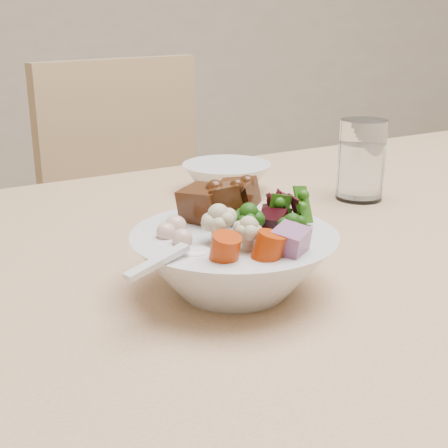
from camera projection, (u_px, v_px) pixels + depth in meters
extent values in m
cube|color=#D7AD7F|center=(429.00, 222.00, 0.86)|extent=(1.58, 1.07, 0.04)
cube|color=tan|center=(176.00, 276.00, 1.30)|extent=(0.51, 0.51, 0.04)
cube|color=tan|center=(122.00, 161.00, 1.36)|extent=(0.38, 0.17, 0.43)
cylinder|color=tan|center=(164.00, 437.00, 1.15)|extent=(0.03, 0.03, 0.40)
cylinder|color=tan|center=(286.00, 371.00, 1.36)|extent=(0.03, 0.03, 0.40)
cylinder|color=tan|center=(73.00, 366.00, 1.38)|extent=(0.03, 0.03, 0.40)
cylinder|color=tan|center=(189.00, 319.00, 1.59)|extent=(0.03, 0.03, 0.40)
sphere|color=black|center=(249.00, 226.00, 0.57)|extent=(0.03, 0.03, 0.03)
sphere|color=beige|center=(218.00, 229.00, 0.56)|extent=(0.04, 0.04, 0.04)
cube|color=black|center=(276.00, 217.00, 0.61)|extent=(0.03, 0.03, 0.02)
cube|color=#85507A|center=(290.00, 243.00, 0.54)|extent=(0.04, 0.04, 0.03)
cylinder|color=#C42F05|center=(225.00, 250.00, 0.52)|extent=(0.03, 0.03, 0.03)
sphere|color=#DAA899|center=(182.00, 239.00, 0.56)|extent=(0.02, 0.02, 0.02)
ellipsoid|color=silver|center=(195.00, 253.00, 0.54)|extent=(0.04, 0.04, 0.01)
cube|color=silver|center=(157.00, 262.00, 0.51)|extent=(0.06, 0.04, 0.02)
cylinder|color=white|center=(361.00, 160.00, 0.89)|extent=(0.07, 0.07, 0.11)
cylinder|color=white|center=(361.00, 170.00, 0.89)|extent=(0.06, 0.06, 0.08)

